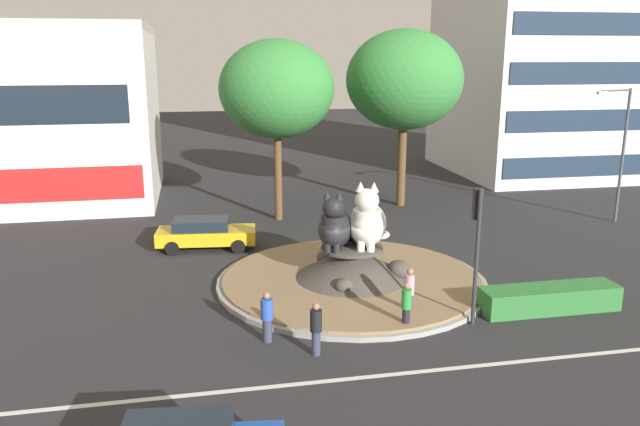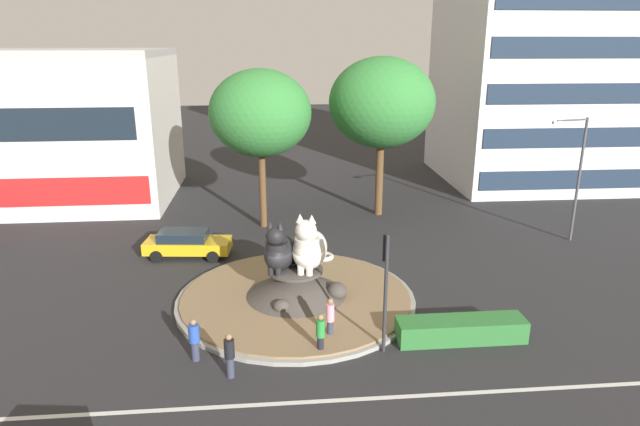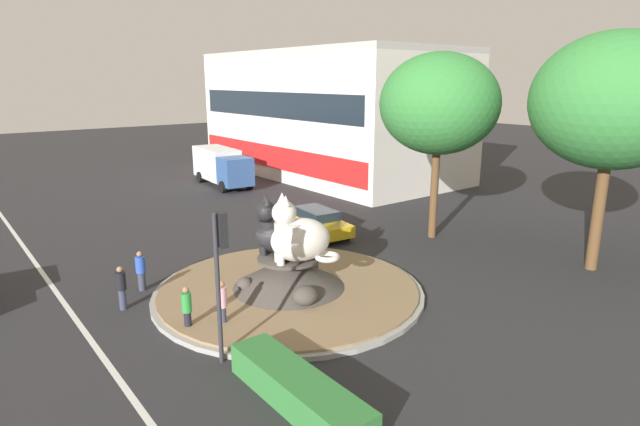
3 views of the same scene
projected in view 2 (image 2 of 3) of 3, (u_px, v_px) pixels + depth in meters
ground_plane at (296, 300)px, 25.20m from camera, size 160.00×160.00×0.00m
lane_centreline at (307, 402)px, 18.09m from camera, size 112.00×0.20×0.01m
roundabout_island at (296, 290)px, 25.05m from camera, size 10.87×10.87×1.55m
cat_statue_black at (280, 251)px, 24.40m from camera, size 2.24×2.47×2.41m
cat_statue_white at (309, 248)px, 24.49m from camera, size 2.32×2.72×2.72m
traffic_light_mast at (386, 271)px, 20.14m from camera, size 0.35×0.46×4.74m
office_tower at (545, 26)px, 43.76m from camera, size 14.88×13.96×24.95m
clipped_hedge_strip at (461, 330)px, 21.72m from camera, size 5.10×1.20×0.90m
broadleaf_tree_behind_island at (382, 103)px, 35.35m from camera, size 6.85×6.85×10.46m
second_tree_near_tower at (260, 113)px, 33.00m from camera, size 6.18×6.18×9.83m
streetlight_arm at (576, 171)px, 31.38m from camera, size 2.31×0.67×7.28m
pedestrian_blue_shirt at (194, 339)px, 20.21m from camera, size 0.40×0.40×1.69m
pedestrian_black_shirt at (230, 355)px, 19.17m from camera, size 0.37×0.37×1.71m
pedestrian_green_shirt at (320, 334)px, 20.54m from camera, size 0.33×0.33×1.70m
pedestrian_pink_shirt at (330, 318)px, 21.59m from camera, size 0.33×0.33×1.79m
sedan_on_far_lane at (187, 243)px, 30.07m from camera, size 4.77×2.33×1.46m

